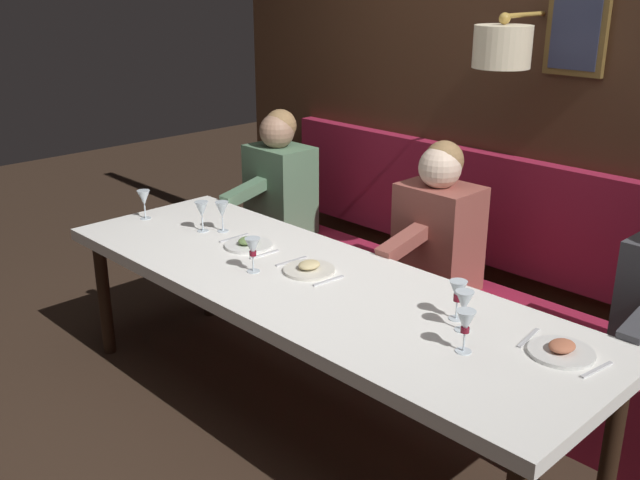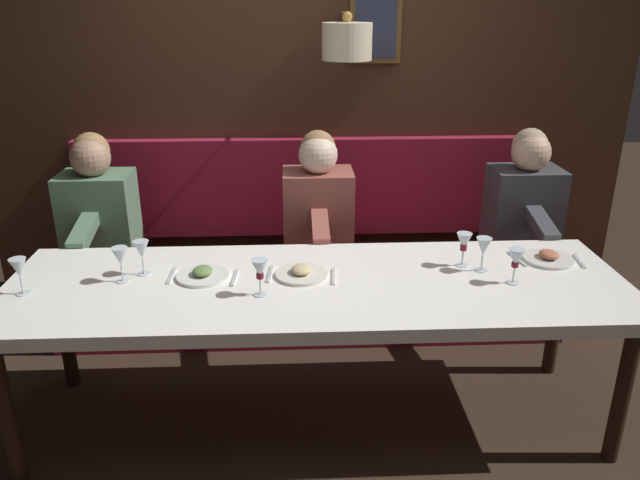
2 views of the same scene
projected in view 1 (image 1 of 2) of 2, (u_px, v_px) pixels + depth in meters
ground_plane at (310, 420)px, 3.53m from camera, size 12.00×12.00×0.00m
dining_table at (310, 292)px, 3.30m from camera, size 0.90×2.79×0.74m
banquette_bench at (427, 321)px, 4.04m from camera, size 0.52×2.99×0.45m
back_wall_panel at (503, 102)px, 4.02m from camera, size 0.59×4.19×2.90m
diner_near at (438, 222)px, 3.80m from camera, size 0.60×0.40×0.79m
diner_middle at (279, 176)px, 4.65m from camera, size 0.60×0.40×0.79m
place_setting_0 at (309, 269)px, 3.36m from camera, size 0.24×0.32×0.05m
place_setting_1 at (249, 244)px, 3.66m from camera, size 0.24×0.31×0.05m
place_setting_2 at (561, 350)px, 2.63m from camera, size 0.24×0.33×0.05m
wine_glass_0 at (202, 210)px, 3.85m from camera, size 0.07×0.07×0.16m
wine_glass_1 at (458, 292)px, 2.86m from camera, size 0.07×0.07×0.16m
wine_glass_2 at (144, 199)px, 4.05m from camera, size 0.07×0.07×0.16m
wine_glass_3 at (464, 303)px, 2.77m from camera, size 0.07×0.07×0.16m
wine_glass_4 at (222, 210)px, 3.85m from camera, size 0.07×0.07×0.16m
wine_glass_5 at (253, 248)px, 3.32m from camera, size 0.07×0.07×0.16m
wine_glass_6 at (465, 323)px, 2.61m from camera, size 0.07×0.07×0.16m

